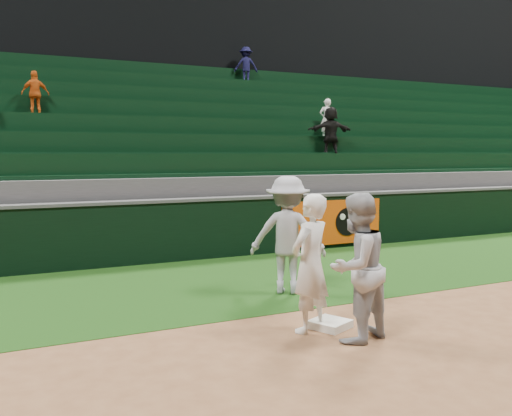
% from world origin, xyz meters
% --- Properties ---
extents(ground, '(70.00, 70.00, 0.00)m').
position_xyz_m(ground, '(0.00, 0.00, 0.00)').
color(ground, brown).
rests_on(ground, ground).
extents(foul_grass, '(36.00, 4.20, 0.01)m').
position_xyz_m(foul_grass, '(0.00, 3.00, 0.00)').
color(foul_grass, black).
rests_on(foul_grass, ground).
extents(upper_deck, '(40.00, 12.00, 12.00)m').
position_xyz_m(upper_deck, '(0.00, 17.45, 6.00)').
color(upper_deck, black).
rests_on(upper_deck, ground).
extents(first_base, '(0.56, 0.56, 0.10)m').
position_xyz_m(first_base, '(-0.33, 0.08, 0.05)').
color(first_base, white).
rests_on(first_base, ground).
extents(first_baseman, '(0.72, 0.61, 1.68)m').
position_xyz_m(first_baseman, '(-0.63, 0.08, 0.84)').
color(first_baseman, white).
rests_on(first_baseman, ground).
extents(baserunner, '(0.99, 0.87, 1.71)m').
position_xyz_m(baserunner, '(-0.33, -0.44, 0.86)').
color(baserunner, '#ADB0B8').
rests_on(baserunner, ground).
extents(base_coach, '(1.34, 1.21, 1.80)m').
position_xyz_m(base_coach, '(0.06, 1.86, 0.91)').
color(base_coach, '#9D9FAA').
rests_on(base_coach, foul_grass).
extents(field_wall, '(36.00, 0.45, 1.25)m').
position_xyz_m(field_wall, '(0.03, 5.20, 0.63)').
color(field_wall, black).
rests_on(field_wall, ground).
extents(stadium_seating, '(36.00, 5.95, 5.51)m').
position_xyz_m(stadium_seating, '(0.00, 8.97, 1.70)').
color(stadium_seating, '#3C3C3F').
rests_on(stadium_seating, ground).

